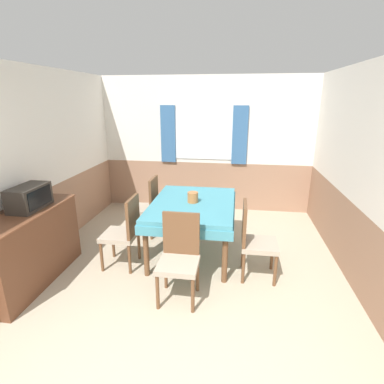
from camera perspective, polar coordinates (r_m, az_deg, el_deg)
The scene contains 11 objects.
wall_back at distance 5.96m, azimuth 2.62°, elevation 9.03°, with size 4.49×0.10×2.60m.
wall_left at distance 4.59m, azimuth -27.36°, elevation 4.42°, with size 0.05×4.81×2.60m.
wall_right at distance 4.02m, azimuth 29.71°, elevation 2.44°, with size 0.05×4.81×2.60m.
dining_table at distance 4.26m, azimuth 0.17°, elevation -3.28°, with size 1.18×1.58×0.78m.
chair_left_near at distance 4.07m, azimuth -12.70°, elevation -7.10°, with size 0.44×0.44×0.98m.
chair_left_far at distance 4.95m, azimuth -8.62°, elevation -2.39°, with size 0.44×0.44×0.98m.
chair_right_near at distance 3.83m, azimuth 11.68°, elevation -8.67°, with size 0.44×0.44×0.98m.
chair_head_near at distance 3.39m, azimuth -2.43°, elevation -11.90°, with size 0.44×0.44×0.98m.
sideboard at distance 4.15m, azimuth -28.41°, elevation -9.25°, with size 0.46×1.46×0.91m.
tv at distance 4.05m, azimuth -28.58°, elevation -0.92°, with size 0.29×0.51×0.28m.
vase at distance 4.20m, azimuth 0.16°, elevation -1.01°, with size 0.15×0.15×0.15m.
Camera 1 is at (0.60, -1.42, 2.18)m, focal length 28.00 mm.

